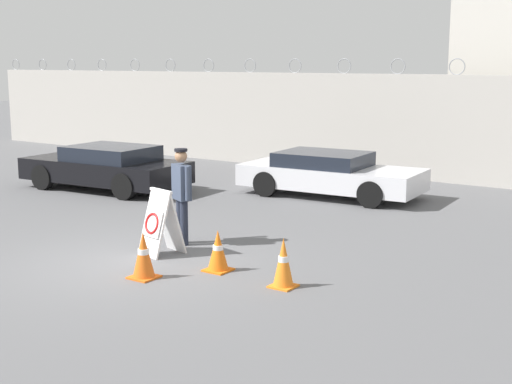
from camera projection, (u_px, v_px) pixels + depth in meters
name	position (u px, v px, depth m)	size (l,w,h in m)	color
ground_plane	(130.00, 262.00, 12.35)	(90.00, 90.00, 0.00)	#5B5B5E
perimeter_wall	(396.00, 126.00, 21.10)	(36.00, 0.30, 3.51)	#ADA8A0
barricade_sign	(160.00, 222.00, 12.75)	(0.71, 0.79, 1.19)	white
security_guard	(182.00, 191.00, 13.37)	(0.61, 0.59, 1.83)	#232838
traffic_cone_near	(143.00, 255.00, 11.36)	(0.42, 0.42, 0.76)	orange
traffic_cone_mid	(218.00, 251.00, 11.76)	(0.41, 0.41, 0.69)	orange
traffic_cone_far	(283.00, 263.00, 10.91)	(0.38, 0.38, 0.78)	orange
parked_car_front_coupe	(106.00, 167.00, 19.21)	(4.72, 2.26, 1.20)	black
parked_car_rear_sedan	(329.00, 174.00, 18.26)	(4.74, 2.20, 1.13)	black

